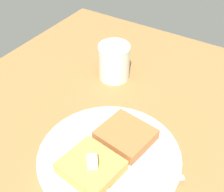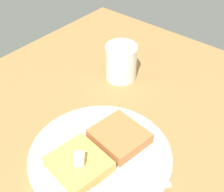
% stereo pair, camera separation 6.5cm
% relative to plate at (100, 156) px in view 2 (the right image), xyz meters
% --- Properties ---
extents(plate, '(0.27, 0.27, 0.01)m').
position_rel_plate_xyz_m(plate, '(0.00, 0.00, 0.00)').
color(plate, silver).
rests_on(plate, table_surface).
extents(toast_slice_left, '(0.10, 0.11, 0.02)m').
position_rel_plate_xyz_m(toast_slice_left, '(-0.05, 0.01, 0.02)').
color(toast_slice_left, tan).
rests_on(toast_slice_left, plate).
extents(toast_slice_middle, '(0.10, 0.11, 0.02)m').
position_rel_plate_xyz_m(toast_slice_middle, '(0.05, -0.01, 0.02)').
color(toast_slice_middle, '#B36C39').
rests_on(toast_slice_middle, plate).
extents(butter_pat_primary, '(0.03, 0.03, 0.02)m').
position_rel_plate_xyz_m(butter_pat_primary, '(-0.05, 0.00, 0.04)').
color(butter_pat_primary, '#F3EBC8').
rests_on(butter_pat_primary, toast_slice_left).
extents(fork, '(0.13, 0.12, 0.00)m').
position_rel_plate_xyz_m(fork, '(-0.04, -0.07, 0.01)').
color(fork, silver).
rests_on(fork, plate).
extents(syrup_jar, '(0.08, 0.08, 0.09)m').
position_rel_plate_xyz_m(syrup_jar, '(0.23, 0.13, 0.03)').
color(syrup_jar, '#58270A').
rests_on(syrup_jar, table_surface).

